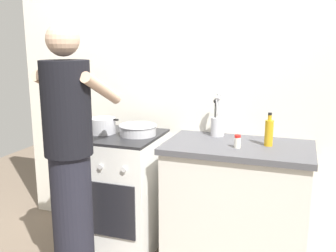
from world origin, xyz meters
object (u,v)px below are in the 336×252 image
Objects in this scene: pot at (103,126)px; oil_bottle at (269,132)px; stove_range at (121,190)px; mixing_bowl at (138,129)px; spice_bottle at (237,142)px; person at (70,160)px; utensil_crock at (217,124)px.

oil_bottle is (1.24, 0.04, 0.03)m from pot.
mixing_bowl reaches higher than stove_range.
stove_range is 10.21× the size of spice_bottle.
pot is at bearing 97.75° from person.
stove_range is at bearing 2.04° from pot.
stove_range is at bearing -164.13° from utensil_crock.
person reaches higher than spice_bottle.
stove_range is 0.71m from person.
stove_range is 3.38× the size of pot.
utensil_crock is 0.19× the size of person.
pot is 1.24m from oil_bottle.
person is at bearing -134.90° from utensil_crock.
stove_range is 1.03m from spice_bottle.
oil_bottle is at bearing 0.48° from mixing_bowl.
mixing_bowl is 0.77m from spice_bottle.
person reaches higher than stove_range.
stove_range is at bearing 174.76° from spice_bottle.
utensil_crock is 3.72× the size of spice_bottle.
pot reaches higher than mixing_bowl.
mixing_bowl is 0.87× the size of utensil_crock.
mixing_bowl is 0.17× the size of person.
pot is at bearing -166.32° from utensil_crock.
pot is 0.81× the size of utensil_crock.
mixing_bowl is (0.28, 0.03, -0.02)m from pot.
pot is 3.02× the size of spice_bottle.
oil_bottle is (0.19, 0.12, 0.05)m from spice_bottle.
pot is 0.58m from person.
mixing_bowl is at bearing 11.83° from stove_range.
oil_bottle is 1.32m from person.
utensil_crock is (0.57, 0.17, 0.05)m from mixing_bowl.
pot is 0.28m from mixing_bowl.
person reaches higher than mixing_bowl.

